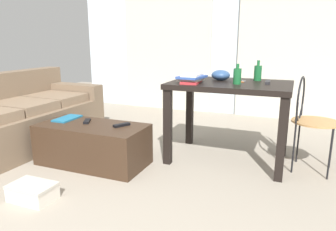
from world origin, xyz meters
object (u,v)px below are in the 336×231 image
tv_remote_primary (122,125)px  shoebox (33,192)px  tv_remote_on_table (268,82)px  magazine (67,118)px  bottle_far (258,73)px  scissors (243,82)px  craft_table (230,95)px  wire_chair (308,113)px  tv_remote_secondary (87,121)px  couch (17,119)px  bottle_near (237,76)px  coffee_table (93,144)px  book_stack (191,78)px

tv_remote_primary → shoebox: 0.95m
tv_remote_on_table → magazine: 2.00m
bottle_far → scissors: bearing=-127.5°
craft_table → bottle_far: bearing=45.6°
wire_chair → tv_remote_secondary: (-1.98, -0.58, -0.13)m
couch → bottle_far: (2.50, 0.70, 0.55)m
scissors → magazine: size_ratio=0.38×
wire_chair → bottle_near: bottle_near is taller
coffee_table → tv_remote_on_table: size_ratio=6.66×
bottle_far → shoebox: size_ratio=0.59×
coffee_table → bottle_near: bearing=21.9°
couch → book_stack: size_ratio=6.24×
bottle_far → tv_remote_on_table: 0.23m
bottle_near → bottle_far: bottle_far is taller
tv_remote_on_table → scissors: tv_remote_on_table is taller
bottle_far → tv_remote_secondary: 1.75m
tv_remote_secondary → shoebox: 0.90m
tv_remote_secondary → coffee_table: bearing=-57.6°
coffee_table → bottle_far: 1.76m
book_stack → scissors: book_stack is taller
book_stack → tv_remote_on_table: size_ratio=2.00×
tv_remote_secondary → tv_remote_on_table: bearing=-6.3°
tv_remote_primary → shoebox: (-0.29, -0.84, -0.34)m
magazine → shoebox: 0.99m
coffee_table → tv_remote_primary: tv_remote_primary is taller
bottle_near → book_stack: bottle_near is taller
tv_remote_on_table → tv_remote_primary: tv_remote_on_table is taller
bottle_near → bottle_far: (0.14, 0.33, 0.00)m
tv_remote_on_table → shoebox: 2.21m
wire_chair → bottle_far: 0.62m
couch → book_stack: (1.95, 0.29, 0.51)m
wire_chair → bottle_far: (-0.49, 0.20, 0.32)m
wire_chair → scissors: bearing=175.9°
scissors → bottle_far: bearing=52.5°
craft_table → bottle_near: bearing=-52.5°
book_stack → tv_remote_primary: 0.79m
scissors → shoebox: (-1.28, -1.46, -0.72)m
coffee_table → magazine: 0.42m
bottle_near → tv_remote_secondary: size_ratio=1.26×
shoebox → book_stack: bearing=54.7°
shoebox → craft_table: bearing=49.5°
tv_remote_primary → shoebox: bearing=-81.1°
couch → scissors: size_ratio=17.08×
shoebox → bottle_far: bearing=48.9°
coffee_table → shoebox: size_ratio=3.10×
tv_remote_secondary → magazine: size_ratio=0.49×
book_stack → magazine: size_ratio=1.05×
coffee_table → tv_remote_primary: size_ratio=6.33×
craft_table → tv_remote_on_table: bearing=7.6°
bottle_near → scissors: bearing=82.4°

